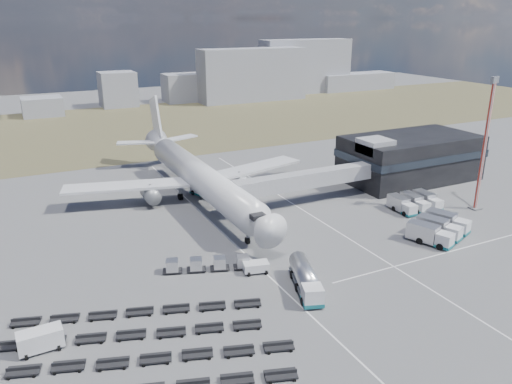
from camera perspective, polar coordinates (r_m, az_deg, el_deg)
name	(u,v)px	position (r m, az deg, el deg)	size (l,w,h in m)	color
ground	(274,266)	(74.88, 2.01, -8.50)	(420.00, 420.00, 0.00)	#565659
grass_strip	(118,128)	(174.66, -15.48, 7.03)	(420.00, 90.00, 0.01)	#4C472D
lane_markings	(318,246)	(81.73, 7.08, -6.15)	(47.12, 110.00, 0.01)	silver
terminal	(410,157)	(118.10, 17.16, 3.86)	(30.40, 16.40, 11.00)	black
jet_bridge	(296,181)	(96.63, 4.62, 1.22)	(30.30, 3.80, 7.05)	#939399
airliner	(197,175)	(100.41, -6.74, 1.98)	(51.59, 64.53, 17.62)	silver
skyline	(159,84)	(216.94, -11.04, 12.03)	(321.18, 25.02, 25.42)	gray
fuel_tanker	(306,279)	(68.40, 5.70, -9.85)	(5.91, 10.75, 3.38)	silver
pushback_tug	(256,267)	(72.85, -0.01, -8.61)	(3.65, 2.05, 1.60)	silver
utility_van	(41,340)	(62.08, -23.40, -15.31)	(4.75, 2.15, 2.50)	silver
catering_truck	(203,189)	(103.60, -6.08, 0.29)	(4.36, 6.44, 2.74)	silver
service_trucks_near	(439,228)	(89.18, 20.16, -3.89)	(11.76, 10.43, 2.96)	silver
service_trucks_far	(415,203)	(100.47, 17.70, -1.15)	(8.71, 6.69, 2.59)	silver
uld_row	(208,264)	(73.55, -5.52, -8.18)	(12.89, 5.87, 1.81)	black
baggage_dollies	(125,378)	(55.50, -14.70, -19.84)	(39.78, 34.30, 0.81)	black
floodlight_mast	(485,145)	(101.93, 24.66, 4.86)	(2.40, 1.94, 25.11)	#B02A1C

